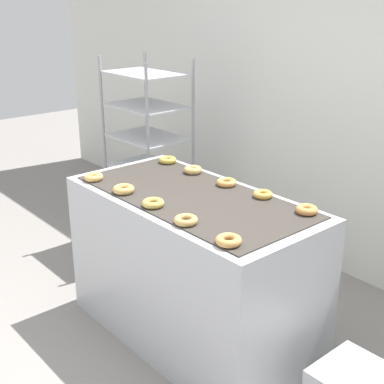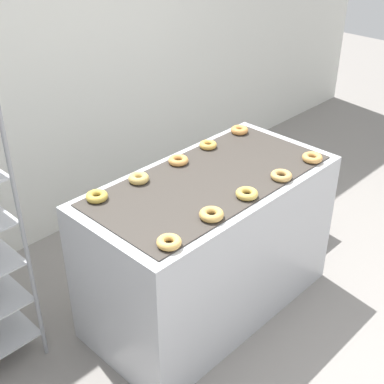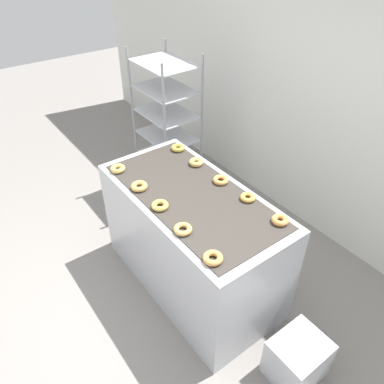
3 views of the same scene
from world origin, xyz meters
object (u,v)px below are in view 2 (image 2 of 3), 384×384
(fryer_machine, at_px, (209,246))
(donut_far_right, at_px, (208,145))
(donut_far_leftmost, at_px, (97,196))
(donut_far_left, at_px, (139,178))
(donut_far_center, at_px, (178,160))
(glaze_bin, at_px, (296,212))
(donut_near_rightmost, at_px, (312,158))
(donut_near_leftmost, at_px, (169,242))
(donut_far_rightmost, at_px, (240,130))
(donut_near_center, at_px, (247,194))
(donut_near_right, at_px, (281,176))
(donut_near_left, at_px, (211,214))

(fryer_machine, xyz_separation_m, donut_far_right, (0.30, 0.29, 0.50))
(donut_far_leftmost, relative_size, donut_far_right, 1.07)
(donut_far_left, xyz_separation_m, donut_far_center, (0.32, -0.00, -0.00))
(fryer_machine, bearing_deg, glaze_bin, 3.95)
(fryer_machine, xyz_separation_m, donut_near_rightmost, (0.61, -0.30, 0.51))
(fryer_machine, xyz_separation_m, donut_near_leftmost, (-0.62, -0.30, 0.51))
(glaze_bin, height_order, donut_far_rightmost, donut_far_rightmost)
(glaze_bin, relative_size, donut_near_center, 3.01)
(donut_near_right, bearing_deg, donut_far_center, 116.64)
(fryer_machine, relative_size, donut_far_right, 13.96)
(glaze_bin, relative_size, donut_far_right, 3.29)
(glaze_bin, xyz_separation_m, donut_near_rightmost, (-0.51, -0.37, 0.81))
(donut_far_center, height_order, donut_far_rightmost, donut_far_rightmost)
(glaze_bin, bearing_deg, donut_far_leftmost, 172.96)
(donut_near_leftmost, relative_size, donut_near_right, 0.97)
(donut_near_left, height_order, donut_far_right, donut_near_left)
(donut_near_center, distance_m, donut_far_rightmost, 0.85)
(donut_near_rightmost, relative_size, donut_far_rightmost, 1.06)
(donut_near_center, relative_size, donut_far_leftmost, 1.02)
(donut_near_rightmost, distance_m, donut_far_leftmost, 1.35)
(donut_near_leftmost, height_order, donut_far_left, donut_far_left)
(fryer_machine, xyz_separation_m, donut_far_rightmost, (0.61, 0.29, 0.51))
(donut_near_left, bearing_deg, donut_near_rightmost, -0.94)
(donut_near_rightmost, distance_m, donut_far_left, 1.09)
(donut_near_leftmost, xyz_separation_m, donut_far_left, (0.31, 0.57, 0.00))
(fryer_machine, relative_size, donut_near_leftmost, 13.03)
(donut_far_leftmost, xyz_separation_m, donut_far_center, (0.61, -0.02, -0.00))
(fryer_machine, height_order, donut_near_rightmost, donut_near_rightmost)
(donut_far_leftmost, height_order, donut_far_rightmost, donut_far_rightmost)
(donut_far_rightmost, bearing_deg, donut_near_left, -147.88)
(donut_near_leftmost, relative_size, donut_near_left, 0.94)
(donut_near_leftmost, distance_m, donut_near_rightmost, 1.23)
(fryer_machine, distance_m, donut_near_rightmost, 0.85)
(glaze_bin, bearing_deg, fryer_machine, -176.05)
(donut_near_right, relative_size, donut_far_right, 1.11)
(glaze_bin, xyz_separation_m, donut_near_leftmost, (-1.74, -0.38, 0.81))
(donut_near_rightmost, height_order, donut_far_leftmost, same)
(donut_near_right, distance_m, donut_near_rightmost, 0.32)
(donut_far_leftmost, bearing_deg, donut_near_center, -43.85)
(fryer_machine, distance_m, donut_near_right, 0.65)
(donut_near_left, bearing_deg, donut_far_rightmost, 32.12)
(fryer_machine, bearing_deg, donut_near_leftmost, -154.32)
(donut_near_center, xyz_separation_m, donut_far_center, (0.02, 0.55, -0.00))
(donut_far_right, distance_m, donut_far_rightmost, 0.32)
(donut_far_left, relative_size, donut_far_right, 1.06)
(donut_near_leftmost, distance_m, donut_near_center, 0.61)
(donut_near_left, bearing_deg, glaze_bin, 14.15)
(donut_near_leftmost, distance_m, donut_near_left, 0.32)
(glaze_bin, distance_m, donut_far_right, 1.18)
(donut_far_center, bearing_deg, donut_far_leftmost, 178.55)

